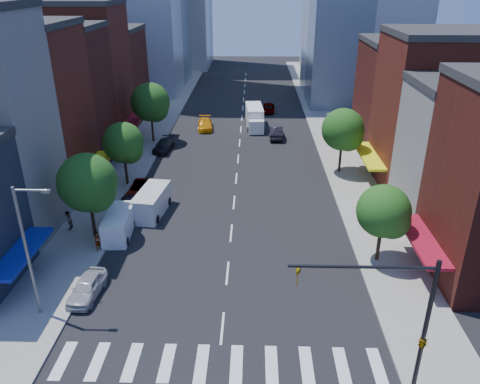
% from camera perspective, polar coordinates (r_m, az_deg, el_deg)
% --- Properties ---
extents(ground, '(220.00, 220.00, 0.00)m').
position_cam_1_polar(ground, '(30.66, -2.17, -16.24)').
color(ground, black).
rests_on(ground, ground).
extents(sidewalk_left, '(5.00, 120.00, 0.15)m').
position_cam_1_polar(sidewalk_left, '(67.69, -10.67, 7.16)').
color(sidewalk_left, gray).
rests_on(sidewalk_left, ground).
extents(sidewalk_right, '(5.00, 120.00, 0.15)m').
position_cam_1_polar(sidewalk_right, '(67.02, 10.88, 6.96)').
color(sidewalk_right, gray).
rests_on(sidewalk_right, ground).
extents(crosswalk, '(19.00, 3.00, 0.01)m').
position_cam_1_polar(crosswalk, '(28.47, -2.58, -20.20)').
color(crosswalk, silver).
rests_on(crosswalk, ground).
extents(bldg_left_2, '(12.00, 9.00, 16.00)m').
position_cam_1_polar(bldg_left_2, '(50.63, -25.44, 8.57)').
color(bldg_left_2, maroon).
rests_on(bldg_left_2, ground).
extents(bldg_left_3, '(12.00, 8.00, 15.00)m').
position_cam_1_polar(bldg_left_3, '(58.21, -21.80, 10.55)').
color(bldg_left_3, '#491712').
rests_on(bldg_left_3, ground).
extents(bldg_left_4, '(12.00, 9.00, 17.00)m').
position_cam_1_polar(bldg_left_4, '(65.73, -19.17, 13.31)').
color(bldg_left_4, maroon).
rests_on(bldg_left_4, ground).
extents(bldg_left_5, '(12.00, 10.00, 13.00)m').
position_cam_1_polar(bldg_left_5, '(74.91, -16.52, 13.36)').
color(bldg_left_5, '#491712').
rests_on(bldg_left_5, ground).
extents(bldg_right_1, '(12.00, 8.00, 12.00)m').
position_cam_1_polar(bldg_right_1, '(44.91, 26.96, 3.71)').
color(bldg_right_1, '#B5AFA7').
rests_on(bldg_right_1, ground).
extents(bldg_right_2, '(12.00, 10.00, 15.00)m').
position_cam_1_polar(bldg_right_2, '(52.37, 23.44, 8.84)').
color(bldg_right_2, maroon).
rests_on(bldg_right_2, ground).
extents(bldg_right_3, '(12.00, 10.00, 13.00)m').
position_cam_1_polar(bldg_right_3, '(61.72, 20.13, 10.58)').
color(bldg_right_3, '#491712').
rests_on(bldg_right_3, ground).
extents(traffic_signal, '(7.24, 2.24, 8.00)m').
position_cam_1_polar(traffic_signal, '(25.80, 20.45, -15.31)').
color(traffic_signal, black).
rests_on(traffic_signal, sidewalk_right).
extents(streetlight, '(2.25, 0.25, 9.00)m').
position_cam_1_polar(streetlight, '(31.37, -24.39, -5.89)').
color(streetlight, slate).
rests_on(streetlight, sidewalk_left).
extents(tree_left_near, '(4.80, 4.80, 7.30)m').
position_cam_1_polar(tree_left_near, '(39.49, -17.89, 0.82)').
color(tree_left_near, black).
rests_on(tree_left_near, sidewalk_left).
extents(tree_left_mid, '(4.20, 4.20, 6.65)m').
position_cam_1_polar(tree_left_mid, '(49.38, -13.91, 5.66)').
color(tree_left_mid, black).
rests_on(tree_left_mid, sidewalk_left).
extents(tree_left_far, '(5.00, 5.00, 7.75)m').
position_cam_1_polar(tree_left_far, '(62.24, -10.74, 10.52)').
color(tree_left_far, black).
rests_on(tree_left_far, sidewalk_left).
extents(tree_right_near, '(4.00, 4.00, 6.20)m').
position_cam_1_polar(tree_right_near, '(36.20, 17.32, -2.52)').
color(tree_right_near, black).
rests_on(tree_right_near, sidewalk_right).
extents(tree_right_far, '(4.60, 4.60, 7.20)m').
position_cam_1_polar(tree_right_far, '(52.24, 12.59, 7.23)').
color(tree_right_far, black).
rests_on(tree_right_far, sidewalk_right).
extents(parked_car_front, '(2.00, 4.32, 1.43)m').
position_cam_1_polar(parked_car_front, '(34.40, -18.15, -10.96)').
color(parked_car_front, '#B4B3B8').
rests_on(parked_car_front, ground).
extents(parked_car_second, '(1.71, 4.67, 1.53)m').
position_cam_1_polar(parked_car_second, '(44.23, -13.30, -1.86)').
color(parked_car_second, black).
rests_on(parked_car_second, ground).
extents(parked_car_third, '(2.34, 4.90, 1.35)m').
position_cam_1_polar(parked_car_third, '(47.97, -12.08, 0.32)').
color(parked_car_third, '#999999').
rests_on(parked_car_third, ground).
extents(parked_car_rear, '(2.49, 4.91, 1.36)m').
position_cam_1_polar(parked_car_rear, '(60.10, -9.28, 5.61)').
color(parked_car_rear, black).
rests_on(parked_car_rear, ground).
extents(cargo_van_near, '(2.29, 5.07, 2.11)m').
position_cam_1_polar(cargo_van_near, '(40.85, -14.60, -3.91)').
color(cargo_van_near, white).
rests_on(cargo_van_near, ground).
extents(cargo_van_far, '(2.83, 5.66, 2.31)m').
position_cam_1_polar(cargo_van_far, '(43.86, -10.75, -1.29)').
color(cargo_van_far, silver).
rests_on(cargo_van_far, ground).
extents(taxi, '(2.56, 5.23, 1.46)m').
position_cam_1_polar(taxi, '(68.25, -4.28, 8.24)').
color(taxi, orange).
rests_on(taxi, ground).
extents(traffic_car_oncoming, '(1.80, 5.00, 1.64)m').
position_cam_1_polar(traffic_car_oncoming, '(64.36, 4.42, 7.29)').
color(traffic_car_oncoming, black).
rests_on(traffic_car_oncoming, ground).
extents(traffic_car_far, '(2.18, 4.76, 1.58)m').
position_cam_1_polar(traffic_car_far, '(77.30, 3.50, 10.29)').
color(traffic_car_far, '#999999').
rests_on(traffic_car_far, ground).
extents(box_truck, '(2.79, 7.65, 3.02)m').
position_cam_1_polar(box_truck, '(68.76, 1.79, 9.03)').
color(box_truck, white).
rests_on(box_truck, ground).
extents(pedestrian_near, '(0.65, 0.70, 1.61)m').
position_cam_1_polar(pedestrian_near, '(39.13, -16.95, -5.72)').
color(pedestrian_near, '#999999').
rests_on(pedestrian_near, sidewalk_left).
extents(pedestrian_far, '(0.64, 0.82, 1.69)m').
position_cam_1_polar(pedestrian_far, '(43.02, -20.23, -3.26)').
color(pedestrian_far, '#999999').
rests_on(pedestrian_far, sidewalk_left).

